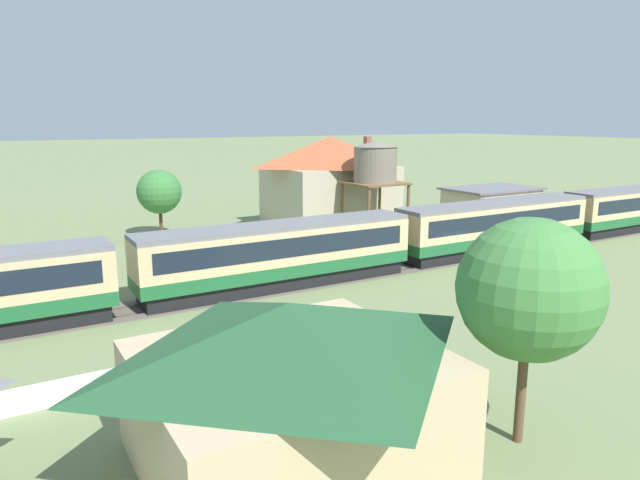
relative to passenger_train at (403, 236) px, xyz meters
The scene contains 10 objects.
ground_plane 4.16m from the passenger_train, ahead, with size 600.00×600.00×0.00m, color #707F51.
passenger_train is the anchor object (origin of this frame).
railway_track 2.42m from the passenger_train, behind, with size 139.83×3.60×0.04m.
station_building 21.26m from the passenger_train, 26.37° to the left, with size 9.52×7.39×3.74m.
station_house_terracotta_roof 16.99m from the passenger_train, 76.92° to the left, with size 12.13×9.99×8.95m.
water_tower 10.90m from the passenger_train, 66.23° to the left, with size 4.72×4.72×8.74m.
cottage_dark_green_roof 25.14m from the passenger_train, 136.40° to the right, with size 9.50×8.36×5.22m.
picket_fence_front 26.35m from the passenger_train, 158.07° to the right, with size 25.16×0.06×1.05m, color white.
yard_tree_0 23.41m from the passenger_train, 121.48° to the left, with size 4.00×4.00×6.16m.
yard_tree_1 23.26m from the passenger_train, 118.84° to the right, with size 4.61×4.61×7.60m.
Camera 1 is at (-29.03, -31.26, 10.55)m, focal length 32.00 mm.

